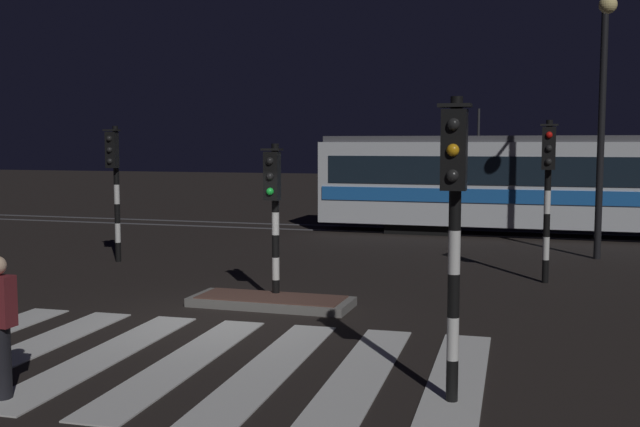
{
  "coord_description": "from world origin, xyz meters",
  "views": [
    {
      "loc": [
        5.36,
        -11.52,
        3.01
      ],
      "look_at": [
        0.33,
        4.95,
        1.4
      ],
      "focal_mm": 42.23,
      "sensor_mm": 36.0,
      "label": 1
    }
  ],
  "objects_px": {
    "traffic_light_corner_far_left": "(114,173)",
    "street_lamp_trackside_right": "(603,95)",
    "traffic_light_corner_near_right": "(454,204)",
    "traffic_light_corner_far_right": "(548,176)",
    "traffic_light_median_centre": "(274,199)",
    "tram": "(547,183)"
  },
  "relations": [
    {
      "from": "traffic_light_median_centre",
      "to": "street_lamp_trackside_right",
      "type": "height_order",
      "value": "street_lamp_trackside_right"
    },
    {
      "from": "traffic_light_median_centre",
      "to": "traffic_light_corner_far_left",
      "type": "xyz_separation_m",
      "value": [
        -5.56,
        3.44,
        0.29
      ]
    },
    {
      "from": "traffic_light_corner_near_right",
      "to": "street_lamp_trackside_right",
      "type": "relative_size",
      "value": 0.54
    },
    {
      "from": "traffic_light_corner_far_right",
      "to": "tram",
      "type": "bearing_deg",
      "value": 90.24
    },
    {
      "from": "traffic_light_corner_far_right",
      "to": "tram",
      "type": "relative_size",
      "value": 0.23
    },
    {
      "from": "traffic_light_median_centre",
      "to": "traffic_light_corner_far_left",
      "type": "height_order",
      "value": "traffic_light_corner_far_left"
    },
    {
      "from": "traffic_light_corner_far_right",
      "to": "street_lamp_trackside_right",
      "type": "height_order",
      "value": "street_lamp_trackside_right"
    },
    {
      "from": "street_lamp_trackside_right",
      "to": "tram",
      "type": "distance_m",
      "value": 5.69
    },
    {
      "from": "traffic_light_corner_far_left",
      "to": "traffic_light_corner_near_right",
      "type": "distance_m",
      "value": 12.42
    },
    {
      "from": "traffic_light_median_centre",
      "to": "tram",
      "type": "xyz_separation_m",
      "value": [
        4.85,
        12.28,
        -0.24
      ]
    },
    {
      "from": "traffic_light_corner_far_right",
      "to": "traffic_light_corner_near_right",
      "type": "relative_size",
      "value": 0.99
    },
    {
      "from": "traffic_light_corner_near_right",
      "to": "street_lamp_trackside_right",
      "type": "height_order",
      "value": "street_lamp_trackside_right"
    },
    {
      "from": "traffic_light_corner_far_left",
      "to": "street_lamp_trackside_right",
      "type": "relative_size",
      "value": 0.52
    },
    {
      "from": "traffic_light_corner_near_right",
      "to": "traffic_light_corner_far_right",
      "type": "bearing_deg",
      "value": 83.1
    },
    {
      "from": "traffic_light_median_centre",
      "to": "traffic_light_corner_far_right",
      "type": "xyz_separation_m",
      "value": [
        4.89,
        3.58,
        0.33
      ]
    },
    {
      "from": "traffic_light_corner_far_right",
      "to": "street_lamp_trackside_right",
      "type": "distance_m",
      "value": 4.39
    },
    {
      "from": "tram",
      "to": "traffic_light_corner_near_right",
      "type": "bearing_deg",
      "value": -93.24
    },
    {
      "from": "street_lamp_trackside_right",
      "to": "traffic_light_corner_far_left",
      "type": "bearing_deg",
      "value": -161.69
    },
    {
      "from": "traffic_light_corner_far_left",
      "to": "tram",
      "type": "xyz_separation_m",
      "value": [
        10.41,
        8.83,
        -0.53
      ]
    },
    {
      "from": "traffic_light_median_centre",
      "to": "tram",
      "type": "distance_m",
      "value": 13.2
    },
    {
      "from": "traffic_light_median_centre",
      "to": "street_lamp_trackside_right",
      "type": "relative_size",
      "value": 0.46
    },
    {
      "from": "traffic_light_median_centre",
      "to": "traffic_light_corner_near_right",
      "type": "xyz_separation_m",
      "value": [
        3.9,
        -4.62,
        0.35
      ]
    }
  ]
}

